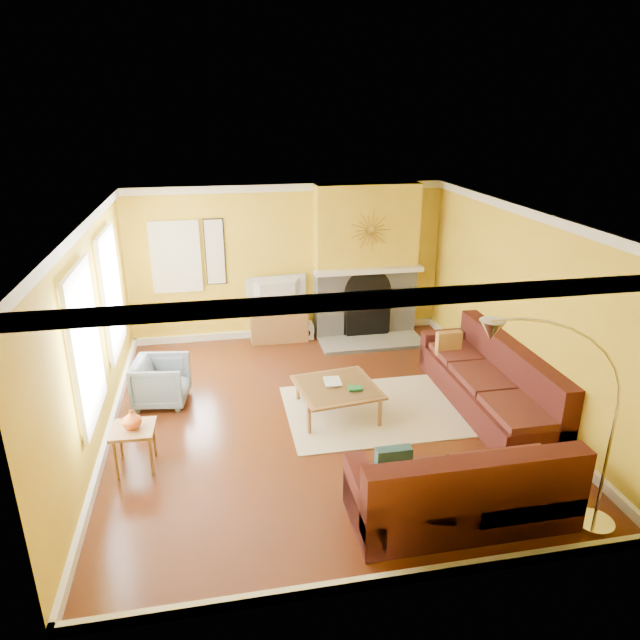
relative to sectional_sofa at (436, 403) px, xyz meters
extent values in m
cube|color=#602B14|center=(-1.32, 0.73, -0.46)|extent=(5.50, 6.00, 0.02)
cube|color=white|center=(-1.32, 0.73, 2.26)|extent=(5.50, 6.00, 0.02)
cube|color=gold|center=(-1.32, 3.74, 0.90)|extent=(5.50, 0.02, 2.70)
cube|color=gold|center=(-1.32, -2.28, 0.90)|extent=(5.50, 0.02, 2.70)
cube|color=gold|center=(-4.08, 0.73, 0.90)|extent=(0.02, 6.00, 2.70)
cube|color=gold|center=(1.44, 0.73, 0.90)|extent=(0.02, 6.00, 2.70)
cube|color=white|center=(-4.04, 2.03, 1.05)|extent=(0.06, 1.22, 1.72)
cube|color=white|center=(-4.04, 0.13, 1.05)|extent=(0.06, 1.22, 1.72)
cube|color=white|center=(-3.22, 3.69, 1.10)|extent=(0.82, 0.06, 1.22)
cube|color=white|center=(-2.57, 3.70, 1.15)|extent=(0.34, 0.04, 1.14)
cube|color=white|center=(0.03, 3.29, 0.80)|extent=(1.92, 0.22, 0.08)
cube|color=gray|center=(0.03, 2.98, -0.42)|extent=(1.80, 0.70, 0.06)
cube|color=beige|center=(-0.57, 0.72, -0.44)|extent=(2.40, 1.80, 0.02)
cube|color=olive|center=(-1.54, 3.50, -0.18)|extent=(1.00, 0.45, 0.55)
imported|color=black|center=(-1.54, 3.50, 0.40)|extent=(1.07, 0.27, 0.61)
cube|color=white|center=(-1.07, 3.50, -0.31)|extent=(0.27, 0.27, 0.27)
imported|color=slate|center=(-3.43, 1.50, -0.12)|extent=(0.82, 0.80, 0.66)
imported|color=#D8591E|center=(-3.62, -0.03, 0.19)|extent=(0.24, 0.24, 0.23)
imported|color=white|center=(-1.24, 0.87, -0.03)|extent=(0.24, 0.31, 0.03)
camera|label=1|loc=(-2.60, -5.90, 3.47)|focal=32.00mm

